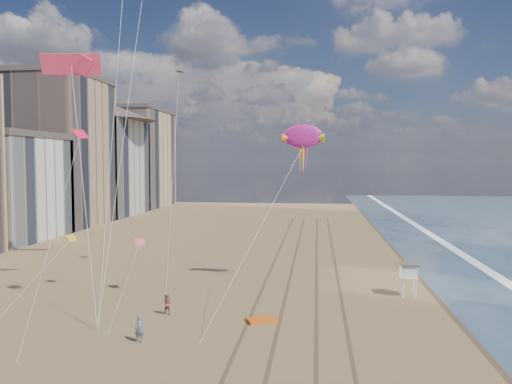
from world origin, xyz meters
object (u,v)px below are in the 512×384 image
at_px(grounded_kite, 262,320).
at_px(kite_flyer_a, 140,329).
at_px(lifeguard_stand, 409,271).
at_px(kite_flyer_b, 167,304).
at_px(show_kite, 303,137).

height_order(grounded_kite, kite_flyer_a, kite_flyer_a).
bearing_deg(grounded_kite, lifeguard_stand, 9.97).
bearing_deg(kite_flyer_b, kite_flyer_a, -79.51).
height_order(show_kite, kite_flyer_b, show_kite).
relative_size(show_kite, kite_flyer_b, 12.76).
bearing_deg(kite_flyer_a, kite_flyer_b, 82.68).
bearing_deg(lifeguard_stand, kite_flyer_b, -158.24).
height_order(lifeguard_stand, grounded_kite, lifeguard_stand).
distance_m(grounded_kite, show_kite, 17.97).
relative_size(grounded_kite, kite_flyer_b, 1.31).
height_order(show_kite, kite_flyer_a, show_kite).
xyz_separation_m(show_kite, kite_flyer_a, (-10.53, -15.63, -13.70)).
bearing_deg(show_kite, kite_flyer_b, -137.95).
bearing_deg(kite_flyer_b, show_kite, 52.85).
distance_m(show_kite, kite_flyer_b, 19.75).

